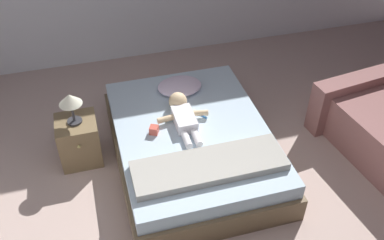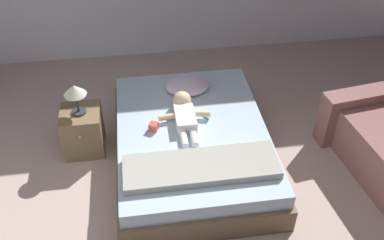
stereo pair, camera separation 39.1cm
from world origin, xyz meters
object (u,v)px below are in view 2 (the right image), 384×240
Objects in this scene: pillow at (187,85)px; toy_block at (154,127)px; lamp at (75,92)px; baby at (184,113)px; bed at (192,144)px; toothbrush at (202,115)px; nightstand at (83,131)px.

pillow is 4.50× the size of toy_block.
baby is at bearing -8.99° from lamp.
toy_block is (0.68, -0.28, -0.26)m from lamp.
pillow is at bearing 86.21° from bed.
toothbrush is at bearing 16.97° from toy_block.
pillow is 0.67× the size of baby.
pillow is (0.04, 0.61, 0.25)m from bed.
baby is 2.18× the size of lamp.
nightstand is at bearing -163.97° from pillow.
baby is 0.19m from toothbrush.
baby is 4.54× the size of toothbrush.
toy_block is (0.68, -0.28, 0.20)m from nightstand.
bed is 6.23× the size of lamp.
pillow is 0.47m from baby.
pillow is 0.98× the size of nightstand.
baby reaches higher than bed.
bed is 0.67m from pillow.
lamp reaches higher than toy_block.
bed is at bearing -125.80° from toothbrush.
pillow is 0.45m from toothbrush.
baby is at bearing 108.85° from bed.
toothbrush is 1.18m from nightstand.
lamp is 3.07× the size of toy_block.
baby is (-0.05, 0.15, 0.27)m from bed.
toy_block is at bearing -22.05° from nightstand.
toothbrush is 0.50m from toy_block.
toothbrush is (0.18, 0.02, -0.06)m from baby.
nightstand is (-1.03, 0.31, 0.04)m from bed.
toothbrush is 0.32× the size of nightstand.
nightstand reaches higher than bed.
bed is 0.43m from toy_block.
lamp is at bearing 90.00° from nightstand.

